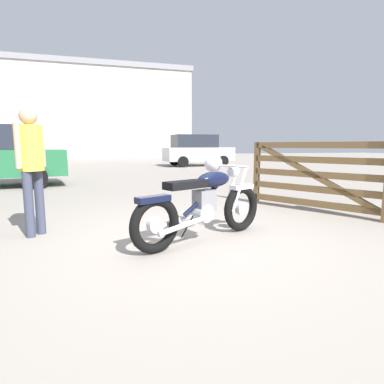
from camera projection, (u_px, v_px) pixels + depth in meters
name	position (u px, v px, depth m)	size (l,w,h in m)	color
ground_plane	(200.00, 238.00, 4.15)	(80.00, 80.00, 0.00)	gray
vintage_motorcycle	(205.00, 201.00, 4.01)	(1.92, 1.10, 1.07)	black
timber_gate	(330.00, 174.00, 5.50)	(1.41, 2.25, 1.60)	brown
bystander	(31.00, 158.00, 4.11)	(0.30, 0.39, 1.66)	#383D51
blue_hatchback_right	(197.00, 150.00, 18.43)	(4.02, 2.06, 1.78)	black
industrial_building	(86.00, 115.00, 35.98)	(21.70, 13.50, 9.14)	beige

